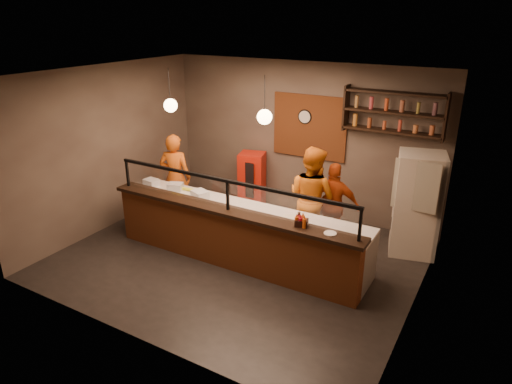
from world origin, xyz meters
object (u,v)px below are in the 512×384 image
Objects in this scene: wall_clock at (305,117)px; red_cooler at (252,180)px; fridge at (417,204)px; pepper_mill at (299,218)px; condiment_caddy at (302,223)px; cook_right at (333,206)px; cook_left at (175,177)px; pizza_dough at (291,220)px; cook_mid at (311,198)px.

red_cooler is (-1.08, -0.31, -1.48)m from wall_clock.
wall_clock reaches higher than fridge.
fridge is at bearing 55.92° from pepper_mill.
wall_clock reaches higher than red_cooler.
condiment_caddy is at bearing -66.06° from wall_clock.
wall_clock is 0.16× the size of fridge.
cook_left is at bearing -2.29° from cook_right.
cook_left reaches higher than pizza_dough.
cook_right is 0.87× the size of fridge.
red_cooler is 2.53× the size of pizza_dough.
pizza_dough is 0.57m from condiment_caddy.
cook_mid is 1.85m from fridge.
cook_mid reaches higher than pizza_dough.
cook_right is 1.58m from condiment_caddy.
wall_clock is 0.19× the size of cook_right.
pizza_dough is 2.51× the size of condiment_caddy.
red_cooler is 3.29m from pepper_mill.
cook_left is 3.54m from condiment_caddy.
cook_right is (0.34, 0.23, -0.16)m from cook_mid.
pepper_mill is at bearing 118.72° from cook_mid.
red_cooler is 3.36m from condiment_caddy.
cook_left reaches higher than cook_right.
condiment_caddy is at bearing -136.08° from fridge.
fridge reaches higher than cook_right.
pizza_dough is at bearing 130.26° from pepper_mill.
cook_left reaches higher than red_cooler.
wall_clock is 1.86m from red_cooler.
fridge reaches higher than pizza_dough.
condiment_caddy is at bearing -61.93° from red_cooler.
pizza_dough is (-0.30, -1.15, 0.10)m from cook_right.
red_cooler is 6.34× the size of condiment_caddy.
fridge reaches higher than cook_left.
pepper_mill is (1.14, -2.67, -0.94)m from wall_clock.
pizza_dough is (2.99, -0.71, -0.00)m from cook_left.
pizza_dough is at bearing -61.77° from red_cooler.
cook_mid reaches higher than cook_right.
cook_mid reaches higher than cook_left.
cook_right is at bearing 75.27° from pizza_dough.
cook_left is (-2.15, -1.62, -1.19)m from wall_clock.
condiment_caddy is 0.09m from pepper_mill.
cook_mid is at bearing 104.67° from pepper_mill.
pepper_mill is (-0.01, -1.50, 0.35)m from cook_right.
fridge is (1.35, 0.51, 0.12)m from cook_right.
cook_left is 1.13× the size of cook_right.
red_cooler is at bearing -16.08° from cook_mid.
wall_clock is at bearing 151.21° from fridge.
condiment_caddy is (2.29, -2.41, 0.49)m from red_cooler.
pizza_dough is (0.84, -2.33, -1.19)m from wall_clock.
cook_left is 4.75m from fridge.
cook_right is (1.15, -1.17, -1.29)m from wall_clock.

